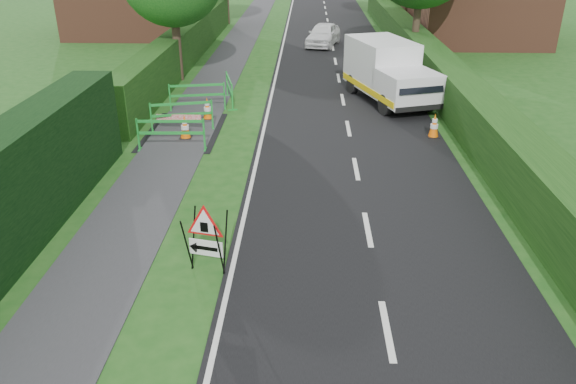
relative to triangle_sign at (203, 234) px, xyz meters
name	(u,v)px	position (x,y,z in m)	size (l,w,h in m)	color
ground	(232,370)	(0.86, -2.68, -0.86)	(120.00, 120.00, 0.00)	#1A4C15
road_surface	(328,22)	(3.36, 32.32, -0.86)	(6.00, 90.00, 0.02)	black
footpath	(251,22)	(-2.14, 32.32, -0.86)	(2.00, 90.00, 0.02)	#2D2D30
hedge_west_far	(189,60)	(-4.14, 19.32, -0.86)	(1.00, 24.00, 1.80)	#14380F
hedge_east	(439,94)	(7.36, 13.32, -0.86)	(1.20, 50.00, 1.50)	#14380F
triangle_sign	(203,234)	(0.00, 0.00, 0.00)	(1.02, 1.02, 1.24)	black
works_van	(388,71)	(5.05, 12.28, 0.33)	(3.34, 5.25, 2.24)	silver
traffic_cone_0	(434,126)	(6.06, 8.08, -0.47)	(0.38, 0.38, 0.79)	black
traffic_cone_1	(419,97)	(6.16, 11.52, -0.47)	(0.38, 0.38, 0.79)	black
traffic_cone_2	(397,85)	(5.58, 13.13, -0.47)	(0.38, 0.38, 0.79)	black
traffic_cone_3	(185,127)	(-1.94, 7.69, -0.47)	(0.38, 0.38, 0.79)	black
traffic_cone_4	(207,108)	(-1.56, 9.72, -0.47)	(0.38, 0.38, 0.79)	black
ped_barrier_0	(171,130)	(-2.14, 6.64, -0.23)	(2.07, 0.42, 1.00)	#198A2B
ped_barrier_1	(182,112)	(-2.20, 8.48, -0.23)	(2.09, 0.82, 1.00)	#198A2B
ped_barrier_2	(197,93)	(-2.11, 10.86, -0.23)	(2.09, 0.72, 1.00)	#198A2B
ped_barrier_3	(229,87)	(-1.04, 11.77, -0.23)	(0.81, 2.09, 1.00)	#198A2B
redwhite_plank	(180,131)	(-2.29, 8.39, -0.86)	(1.50, 0.04, 0.25)	red
hatchback_car	(323,34)	(2.82, 23.52, -0.23)	(1.49, 3.70, 1.26)	white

